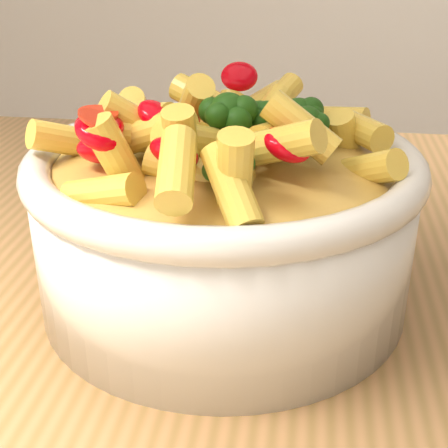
# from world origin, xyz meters

# --- Properties ---
(table) EXTENTS (1.20, 0.80, 0.90)m
(table) POSITION_xyz_m (0.00, 0.00, 0.80)
(table) COLOR #A27245
(table) RESTS_ON ground
(serving_bowl) EXTENTS (0.27, 0.27, 0.12)m
(serving_bowl) POSITION_xyz_m (0.02, -0.03, 0.96)
(serving_bowl) COLOR silver
(serving_bowl) RESTS_ON table
(pasta_salad) EXTENTS (0.21, 0.21, 0.05)m
(pasta_salad) POSITION_xyz_m (0.02, -0.03, 1.03)
(pasta_salad) COLOR #FBE24F
(pasta_salad) RESTS_ON serving_bowl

